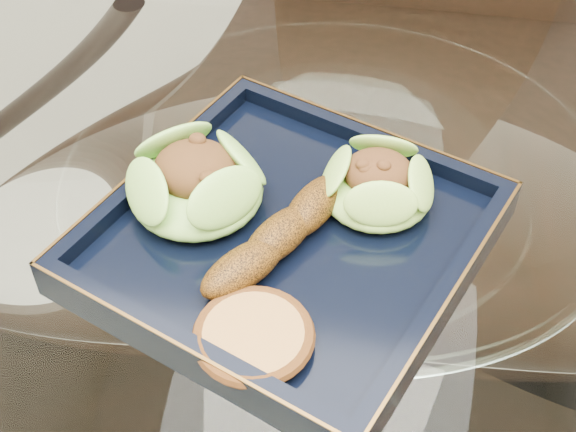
# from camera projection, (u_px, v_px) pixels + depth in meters

# --- Properties ---
(dining_table) EXTENTS (1.13, 1.13, 0.77)m
(dining_table) POSITION_uv_depth(u_px,v_px,m) (327.00, 332.00, 0.78)
(dining_table) COLOR white
(dining_table) RESTS_ON ground
(dining_chair) EXTENTS (0.41, 0.41, 0.89)m
(dining_chair) POSITION_uv_depth(u_px,v_px,m) (395.00, 165.00, 1.10)
(dining_chair) COLOR black
(dining_chair) RESTS_ON ground
(navy_plate) EXTENTS (0.35, 0.35, 0.02)m
(navy_plate) POSITION_uv_depth(u_px,v_px,m) (288.00, 243.00, 0.62)
(navy_plate) COLOR black
(navy_plate) RESTS_ON dining_table
(lettuce_wrap_left) EXTENTS (0.14, 0.14, 0.04)m
(lettuce_wrap_left) POSITION_uv_depth(u_px,v_px,m) (196.00, 186.00, 0.63)
(lettuce_wrap_left) COLOR #508B28
(lettuce_wrap_left) RESTS_ON navy_plate
(lettuce_wrap_right) EXTENTS (0.11, 0.11, 0.03)m
(lettuce_wrap_right) POSITION_uv_depth(u_px,v_px,m) (377.00, 187.00, 0.63)
(lettuce_wrap_right) COLOR #6BA32F
(lettuce_wrap_right) RESTS_ON navy_plate
(roasted_plantain) EXTENTS (0.10, 0.15, 0.03)m
(roasted_plantain) POSITION_uv_depth(u_px,v_px,m) (279.00, 236.00, 0.59)
(roasted_plantain) COLOR #5A3209
(roasted_plantain) RESTS_ON navy_plate
(crumb_patty) EXTENTS (0.08, 0.08, 0.01)m
(crumb_patty) POSITION_uv_depth(u_px,v_px,m) (254.00, 338.00, 0.54)
(crumb_patty) COLOR #BE7C3F
(crumb_patty) RESTS_ON navy_plate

